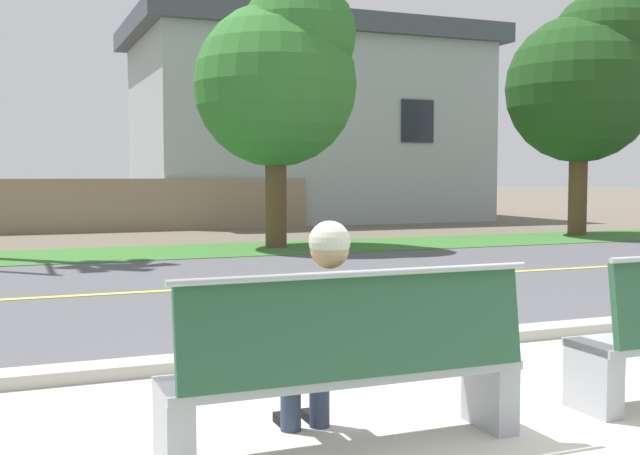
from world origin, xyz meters
name	(u,v)px	position (x,y,z in m)	size (l,w,h in m)	color
ground_plane	(221,274)	(0.00, 8.00, 0.00)	(140.00, 140.00, 0.00)	#665B4C
sidewalk_pavement	(535,417)	(0.00, 0.40, 0.01)	(44.00, 3.60, 0.01)	beige
curb_edge	(391,345)	(0.00, 2.35, 0.06)	(44.00, 0.30, 0.11)	#ADA89E
street_asphalt	(249,287)	(0.00, 6.50, 0.00)	(52.00, 8.00, 0.01)	#515156
road_centre_line	(249,286)	(0.00, 6.50, 0.01)	(48.00, 0.14, 0.01)	#E0CC4C
far_verge_grass	(174,252)	(0.00, 11.56, 0.01)	(48.00, 2.80, 0.02)	#38702D
bench_left	(350,369)	(-1.31, 0.26, 0.46)	(2.00, 0.48, 1.01)	#9EA0A8
seated_person_olive	(323,325)	(-1.40, 0.44, 0.68)	(0.52, 0.68, 1.25)	#333D56
shade_tree_left	(281,73)	(2.25, 11.67, 3.55)	(3.32, 3.32, 5.47)	brown
shade_tree_centre	(586,78)	(10.19, 11.95, 3.85)	(3.60, 3.60, 5.94)	brown
garden_wall	(69,206)	(-1.49, 17.76, 0.70)	(13.00, 0.36, 1.40)	gray
house_across_street	(306,124)	(6.33, 20.95, 3.20)	(11.55, 6.91, 6.31)	#A3ADB2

